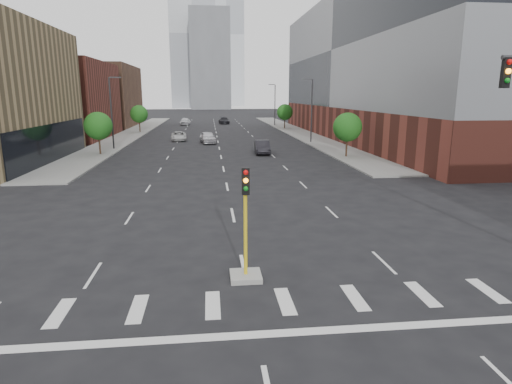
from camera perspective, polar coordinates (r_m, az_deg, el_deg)
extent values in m
cube|color=gray|center=(81.86, -16.00, 7.61)|extent=(5.00, 92.00, 0.15)
cube|color=gray|center=(82.32, 5.25, 8.08)|extent=(5.00, 92.00, 0.15)
cube|color=brown|center=(77.01, -26.65, 10.87)|extent=(20.00, 22.00, 12.00)
cube|color=brown|center=(101.83, -21.63, 11.79)|extent=(20.00, 24.00, 13.00)
cube|color=brown|center=(73.32, 18.83, 8.76)|extent=(24.00, 70.00, 5.00)
cube|color=slate|center=(73.47, 19.48, 17.33)|extent=(24.00, 70.00, 17.00)
cube|color=#B2B7BC|center=(228.22, -8.37, 19.88)|extent=(22.00, 22.00, 70.00)
cube|color=#B2B7BC|center=(268.67, -4.02, 19.99)|extent=(20.00, 20.00, 80.00)
cube|color=slate|center=(206.95, -6.13, 17.05)|extent=(18.00, 18.00, 44.00)
cube|color=#999993|center=(16.93, -1.38, -11.15)|extent=(1.20, 1.20, 0.20)
cylinder|color=gold|center=(16.31, -1.41, -5.69)|extent=(0.14, 0.14, 3.20)
cube|color=black|center=(15.59, -1.40, 1.43)|extent=(0.28, 0.18, 1.00)
sphere|color=red|center=(15.42, -1.37, 2.63)|extent=(0.18, 0.18, 0.18)
sphere|color=orange|center=(15.48, -1.37, 1.54)|extent=(0.18, 0.18, 0.18)
sphere|color=#0C7F19|center=(15.54, -1.36, 0.45)|extent=(0.18, 0.18, 0.18)
cube|color=black|center=(17.12, 30.35, 13.54)|extent=(0.28, 0.18, 1.00)
sphere|color=red|center=(17.04, 30.73, 14.70)|extent=(0.18, 0.18, 0.18)
sphere|color=orange|center=(17.03, 30.61, 13.69)|extent=(0.18, 0.18, 0.18)
sphere|color=#0C7F19|center=(17.02, 30.49, 12.69)|extent=(0.18, 0.18, 0.18)
cylinder|color=#2D2D30|center=(63.20, 7.43, 10.58)|extent=(0.20, 0.20, 9.00)
cube|color=#2D2D30|center=(63.00, 6.82, 14.69)|extent=(1.40, 0.22, 0.15)
cylinder|color=#2D2D30|center=(97.56, 2.54, 11.48)|extent=(0.20, 0.20, 9.00)
cube|color=#2D2D30|center=(97.43, 2.09, 14.13)|extent=(1.40, 0.22, 0.15)
cylinder|color=#2D2D30|center=(57.76, -18.72, 9.80)|extent=(0.20, 0.20, 9.00)
cube|color=#2D2D30|center=(57.58, -18.25, 14.32)|extent=(1.40, 0.22, 0.15)
cylinder|color=#382619|center=(53.29, -20.10, 5.73)|extent=(0.20, 0.20, 1.75)
sphere|color=#205416|center=(53.07, -20.30, 8.27)|extent=(3.20, 3.20, 3.20)
cylinder|color=#382619|center=(82.60, -15.24, 8.36)|extent=(0.20, 0.20, 1.75)
sphere|color=#205416|center=(82.47, -15.33, 10.01)|extent=(3.20, 3.20, 3.20)
cylinder|color=#382619|center=(49.22, 11.97, 5.70)|extent=(0.20, 0.20, 1.75)
sphere|color=#205416|center=(48.98, 12.10, 8.45)|extent=(3.20, 3.20, 3.20)
cylinder|color=#382619|center=(87.94, 3.84, 9.04)|extent=(0.20, 0.20, 1.75)
sphere|color=#205416|center=(87.81, 3.86, 10.58)|extent=(3.20, 3.20, 3.20)
imported|color=silver|center=(62.82, -6.45, 7.25)|extent=(2.67, 5.20, 1.69)
imported|color=black|center=(51.39, 0.83, 6.01)|extent=(1.90, 4.87, 1.58)
imported|color=silver|center=(67.00, -10.25, 7.34)|extent=(2.57, 5.05, 1.37)
imported|color=black|center=(103.62, -4.30, 9.49)|extent=(2.61, 5.55, 1.56)
imported|color=silver|center=(100.85, -9.42, 9.30)|extent=(2.27, 5.13, 1.71)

